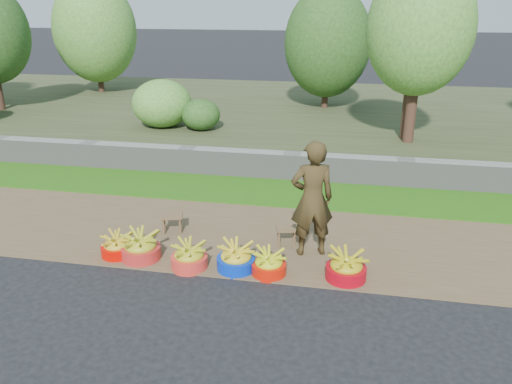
% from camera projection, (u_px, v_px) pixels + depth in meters
% --- Properties ---
extents(ground_plane, '(120.00, 120.00, 0.00)m').
position_uv_depth(ground_plane, '(253.00, 282.00, 6.51)').
color(ground_plane, black).
rests_on(ground_plane, ground).
extents(dirt_shoulder, '(80.00, 2.50, 0.02)m').
position_uv_depth(dirt_shoulder, '(269.00, 239.00, 7.65)').
color(dirt_shoulder, brown).
rests_on(dirt_shoulder, ground).
extents(grass_verge, '(80.00, 1.50, 0.04)m').
position_uv_depth(grass_verge, '(286.00, 193.00, 9.48)').
color(grass_verge, '#296311').
rests_on(grass_verge, ground).
extents(retaining_wall, '(80.00, 0.35, 0.55)m').
position_uv_depth(retaining_wall, '(292.00, 166.00, 10.17)').
color(retaining_wall, gray).
rests_on(retaining_wall, ground).
extents(earth_bank, '(80.00, 10.00, 0.50)m').
position_uv_depth(earth_bank, '(312.00, 117.00, 14.67)').
color(earth_bank, '#3C4426').
rests_on(earth_bank, ground).
extents(vegetation, '(27.85, 8.04, 4.45)m').
position_uv_depth(vegetation, '(277.00, 44.00, 12.12)').
color(vegetation, '#3B251A').
rests_on(vegetation, earth_bank).
extents(basin_a, '(0.46, 0.46, 0.35)m').
position_uv_depth(basin_a, '(117.00, 246.00, 7.11)').
color(basin_a, '#D30900').
rests_on(basin_a, ground).
extents(basin_b, '(0.55, 0.55, 0.41)m').
position_uv_depth(basin_b, '(141.00, 247.00, 7.01)').
color(basin_b, red).
rests_on(basin_b, ground).
extents(basin_c, '(0.50, 0.50, 0.37)m').
position_uv_depth(basin_c, '(189.00, 257.00, 6.79)').
color(basin_c, red).
rests_on(basin_c, ground).
extents(basin_d, '(0.52, 0.52, 0.39)m').
position_uv_depth(basin_d, '(236.00, 258.00, 6.73)').
color(basin_d, '#032DBF').
rests_on(basin_d, ground).
extents(basin_e, '(0.47, 0.47, 0.35)m').
position_uv_depth(basin_e, '(269.00, 264.00, 6.62)').
color(basin_e, red).
rests_on(basin_e, ground).
extents(basin_f, '(0.53, 0.53, 0.40)m').
position_uv_depth(basin_f, '(346.00, 268.00, 6.49)').
color(basin_f, '#AE0513').
rests_on(basin_f, ground).
extents(stool_left, '(0.39, 0.34, 0.30)m').
position_uv_depth(stool_left, '(172.00, 218.00, 7.79)').
color(stool_left, brown).
rests_on(stool_left, dirt_shoulder).
extents(stool_right, '(0.35, 0.30, 0.27)m').
position_uv_depth(stool_right, '(287.00, 231.00, 7.40)').
color(stool_right, brown).
rests_on(stool_right, dirt_shoulder).
extents(vendor_woman, '(0.70, 0.57, 1.68)m').
position_uv_depth(vendor_woman, '(312.00, 199.00, 6.91)').
color(vendor_woman, black).
rests_on(vendor_woman, dirt_shoulder).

